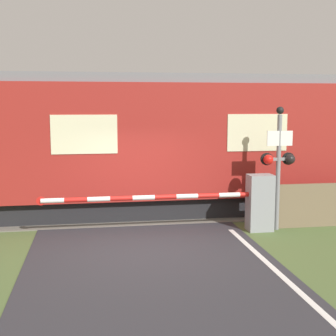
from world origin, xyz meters
TOP-DOWN VIEW (x-y plane):
  - ground_plane at (0.00, 0.00)m, footprint 80.00×80.00m
  - track_bed at (0.00, 3.34)m, footprint 36.00×3.20m
  - train at (3.16, 3.34)m, footprint 16.12×2.82m
  - crossing_barrier at (2.52, 0.92)m, footprint 5.56×0.44m
  - signal_post at (3.34, 0.92)m, footprint 0.85×0.26m
  - roadside_fence at (4.77, 1.02)m, footprint 3.62×0.06m

SIDE VIEW (x-z plane):
  - ground_plane at x=0.00m, z-range 0.00..0.00m
  - track_bed at x=0.00m, z-range -0.04..0.09m
  - roadside_fence at x=4.77m, z-range 0.00..1.10m
  - crossing_barrier at x=2.52m, z-range 0.03..1.41m
  - signal_post at x=3.34m, z-range 0.22..3.22m
  - train at x=3.16m, z-range 0.05..3.89m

